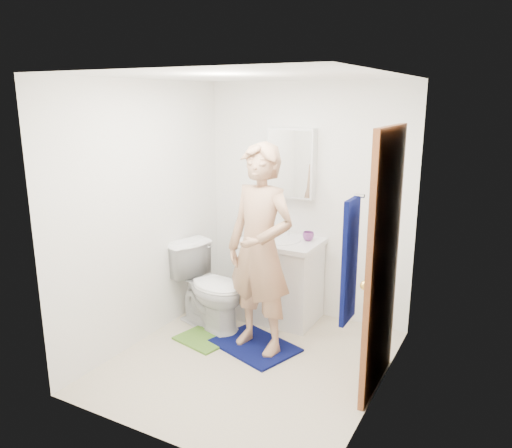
{
  "coord_description": "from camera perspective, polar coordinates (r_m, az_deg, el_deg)",
  "views": [
    {
      "loc": [
        1.92,
        -3.45,
        2.24
      ],
      "look_at": [
        -0.08,
        0.25,
        1.17
      ],
      "focal_mm": 35.0,
      "sensor_mm": 36.0,
      "label": 1
    }
  ],
  "objects": [
    {
      "name": "door_knob",
      "position": [
        3.64,
        12.33,
        -6.89
      ],
      "size": [
        0.07,
        0.07,
        0.07
      ],
      "primitive_type": "sphere",
      "color": "gold",
      "rests_on": "door"
    },
    {
      "name": "toothbrush_cup",
      "position": [
        5.01,
        6.0,
        -1.4
      ],
      "size": [
        0.15,
        0.15,
        0.09
      ],
      "primitive_type": "imported",
      "rotation": [
        0.0,
        0.0,
        -0.39
      ],
      "color": "#813E88",
      "rests_on": "countertop"
    },
    {
      "name": "vanity_cabinet",
      "position": [
        5.17,
        2.81,
        -6.62
      ],
      "size": [
        0.75,
        0.55,
        0.8
      ],
      "primitive_type": "cube",
      "color": "white",
      "rests_on": "floor"
    },
    {
      "name": "toilet",
      "position": [
        5.0,
        -5.3,
        -7.18
      ],
      "size": [
        0.92,
        0.69,
        0.84
      ],
      "primitive_type": "imported",
      "rotation": [
        0.0,
        0.0,
        1.27
      ],
      "color": "white",
      "rests_on": "floor"
    },
    {
      "name": "wall_left",
      "position": [
        4.71,
        -12.61,
        1.14
      ],
      "size": [
        0.02,
        2.4,
        2.4
      ],
      "primitive_type": "cube",
      "color": "white",
      "rests_on": "ground"
    },
    {
      "name": "wall_right",
      "position": [
        3.69,
        14.55,
        -2.59
      ],
      "size": [
        0.02,
        2.4,
        2.4
      ],
      "primitive_type": "cube",
      "color": "white",
      "rests_on": "ground"
    },
    {
      "name": "door",
      "position": [
        3.89,
        14.29,
        -4.39
      ],
      "size": [
        0.05,
        0.8,
        2.05
      ],
      "primitive_type": "cube",
      "color": "#9D552B",
      "rests_on": "ground"
    },
    {
      "name": "bath_mat",
      "position": [
        4.75,
        -0.15,
        -13.73
      ],
      "size": [
        0.88,
        0.74,
        0.02
      ],
      "primitive_type": "cube",
      "rotation": [
        0.0,
        0.0,
        -0.32
      ],
      "color": "#070D47",
      "rests_on": "floor"
    },
    {
      "name": "green_rug",
      "position": [
        4.9,
        -5.93,
        -12.9
      ],
      "size": [
        0.56,
        0.51,
        0.02
      ],
      "primitive_type": "cube",
      "rotation": [
        0.0,
        0.0,
        -0.23
      ],
      "color": "#55872D",
      "rests_on": "floor"
    },
    {
      "name": "towel_hook",
      "position": [
        3.05,
        11.74,
        3.19
      ],
      "size": [
        0.06,
        0.02,
        0.02
      ],
      "primitive_type": "cylinder",
      "rotation": [
        0.0,
        1.57,
        0.0
      ],
      "color": "silver",
      "rests_on": "wall_right"
    },
    {
      "name": "medicine_cabinet",
      "position": [
        5.07,
        4.08,
        6.98
      ],
      "size": [
        0.5,
        0.12,
        0.7
      ],
      "primitive_type": "cube",
      "color": "white",
      "rests_on": "wall_back"
    },
    {
      "name": "sink_basin",
      "position": [
        5.03,
        2.87,
        -1.93
      ],
      "size": [
        0.4,
        0.4,
        0.03
      ],
      "primitive_type": "cylinder",
      "color": "white",
      "rests_on": "countertop"
    },
    {
      "name": "ceiling",
      "position": [
        3.95,
        -0.77,
        16.72
      ],
      "size": [
        2.2,
        2.4,
        0.02
      ],
      "primitive_type": "cube",
      "color": "white",
      "rests_on": "ground"
    },
    {
      "name": "wall_front",
      "position": [
        3.13,
        -11.59,
        -5.49
      ],
      "size": [
        2.2,
        0.02,
        2.4
      ],
      "primitive_type": "cube",
      "color": "white",
      "rests_on": "ground"
    },
    {
      "name": "countertop",
      "position": [
        5.03,
        2.87,
        -2.09
      ],
      "size": [
        0.79,
        0.59,
        0.05
      ],
      "primitive_type": "cube",
      "color": "white",
      "rests_on": "vanity_cabinet"
    },
    {
      "name": "floor",
      "position": [
        4.54,
        -0.66,
        -15.43
      ],
      "size": [
        2.2,
        2.4,
        0.02
      ],
      "primitive_type": "cube",
      "color": "beige",
      "rests_on": "ground"
    },
    {
      "name": "man",
      "position": [
        4.35,
        0.48,
        -2.96
      ],
      "size": [
        0.75,
        0.57,
        1.86
      ],
      "primitive_type": "imported",
      "rotation": [
        0.0,
        0.0,
        -0.2
      ],
      "color": "tan",
      "rests_on": "bath_mat"
    },
    {
      "name": "mirror_panel",
      "position": [
        5.02,
        3.79,
        6.9
      ],
      "size": [
        0.46,
        0.01,
        0.66
      ],
      "primitive_type": "cube",
      "color": "white",
      "rests_on": "wall_back"
    },
    {
      "name": "soap_dispenser",
      "position": [
        5.06,
        -0.58,
        -0.62
      ],
      "size": [
        0.1,
        0.1,
        0.18
      ],
      "primitive_type": "imported",
      "rotation": [
        0.0,
        0.0,
        -0.3
      ],
      "color": "#D26287",
      "rests_on": "countertop"
    },
    {
      "name": "wall_back",
      "position": [
        5.14,
        5.85,
        2.52
      ],
      "size": [
        2.2,
        0.02,
        2.4
      ],
      "primitive_type": "cube",
      "color": "white",
      "rests_on": "ground"
    },
    {
      "name": "towel",
      "position": [
        3.17,
        10.66,
        -4.2
      ],
      "size": [
        0.03,
        0.24,
        0.8
      ],
      "primitive_type": "cube",
      "color": "#070D47",
      "rests_on": "wall_right"
    },
    {
      "name": "faucet",
      "position": [
        5.17,
        3.74,
        -0.69
      ],
      "size": [
        0.03,
        0.03,
        0.12
      ],
      "primitive_type": "cylinder",
      "color": "silver",
      "rests_on": "countertop"
    }
  ]
}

